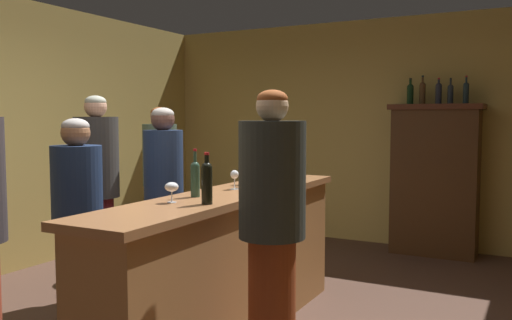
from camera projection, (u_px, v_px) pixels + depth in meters
wall_back at (348, 132)px, 6.83m from camera, size 5.00×0.12×2.72m
bar_counter at (227, 265)px, 3.78m from camera, size 0.53×2.67×1.02m
display_cabinet at (435, 177)px, 6.06m from camera, size 0.99×0.45×1.68m
wine_bottle_chardonnay at (195, 177)px, 3.53m from camera, size 0.06×0.06×0.31m
wine_bottle_rose at (249, 170)px, 4.03m from camera, size 0.07×0.07×0.30m
wine_bottle_merlot at (277, 168)px, 4.13m from camera, size 0.08×0.08×0.30m
wine_bottle_pinot at (207, 181)px, 3.23m from camera, size 0.07×0.07×0.31m
wine_bottle_malbec at (297, 166)px, 4.38m from camera, size 0.08×0.08×0.29m
wine_glass_front at (235, 176)px, 3.90m from camera, size 0.07×0.07×0.14m
wine_glass_mid at (279, 163)px, 4.74m from camera, size 0.07×0.07×0.16m
wine_glass_rear at (172, 187)px, 3.29m from camera, size 0.08×0.08×0.13m
flower_arrangement at (261, 161)px, 4.25m from camera, size 0.13×0.14×0.39m
cheese_plate at (274, 181)px, 4.39m from camera, size 0.19×0.19×0.01m
display_bottle_left at (410, 93)px, 6.13m from camera, size 0.07×0.07×0.29m
display_bottle_midleft at (422, 92)px, 6.06m from camera, size 0.07×0.07×0.32m
display_bottle_center at (439, 92)px, 5.98m from camera, size 0.07×0.07×0.29m
display_bottle_midright at (450, 93)px, 5.92m from camera, size 0.06×0.06×0.28m
display_bottle_right at (466, 92)px, 5.85m from camera, size 0.06×0.06×0.30m
patron_redhead at (160, 180)px, 5.57m from camera, size 0.35×0.35×1.64m
patron_tall at (78, 213)px, 3.98m from camera, size 0.37×0.37×1.53m
patron_by_cabinet at (164, 190)px, 4.78m from camera, size 0.35×0.35×1.62m
patron_in_grey at (97, 189)px, 4.54m from camera, size 0.36×0.36×1.72m
bartender at (272, 230)px, 2.97m from camera, size 0.37×0.37×1.68m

